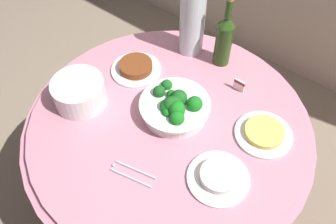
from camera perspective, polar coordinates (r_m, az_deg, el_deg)
The scene contains 11 objects.
ground_plane at distance 2.03m, azimuth 0.00°, elevation -13.91°, with size 6.00×6.00×0.00m, color gray.
buffet_table at distance 1.69m, azimuth 0.00°, elevation -8.70°, with size 1.16×1.16×0.74m.
broccoli_bowl at distance 1.36m, azimuth 1.21°, elevation 0.83°, with size 0.28×0.28×0.12m.
plate_stack at distance 1.45m, azimuth -14.25°, elevation 3.11°, with size 0.21×0.21×0.11m.
wine_bottle at distance 1.54m, azimuth 9.11°, elevation 11.64°, with size 0.07×0.07×0.34m.
decorative_fruit_vase at distance 1.57m, azimuth 3.96°, elevation 14.33°, with size 0.11×0.11×0.34m.
serving_tongs at distance 1.26m, azimuth -6.02°, elevation -9.85°, with size 0.17×0.08×0.01m.
food_plate_noodles at distance 1.38m, azimuth 15.33°, elevation -3.36°, with size 0.22×0.22×0.03m.
food_plate_stir_fry at distance 1.56m, azimuth -5.24°, elevation 7.18°, with size 0.22×0.22×0.04m.
food_plate_rice at distance 1.24m, azimuth 8.21°, elevation -10.45°, with size 0.22×0.22×0.04m.
label_placard_front at distance 1.49m, azimuth 11.51°, elevation 4.36°, with size 0.05×0.01×0.05m.
Camera 1 is at (0.51, -0.65, 1.85)m, focal length 37.45 mm.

